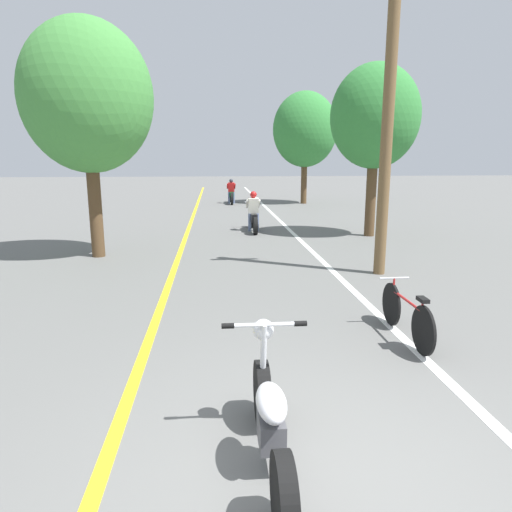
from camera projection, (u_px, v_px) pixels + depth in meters
name	position (u px, v px, depth m)	size (l,w,h in m)	color
ground_plane	(319.00, 486.00, 3.49)	(120.00, 120.00, 0.00)	#60605E
lane_stripe_center	(187.00, 233.00, 15.25)	(0.14, 48.00, 0.01)	yellow
lane_stripe_edge	(291.00, 231.00, 15.56)	(0.14, 48.00, 0.01)	white
utility_pole	(388.00, 117.00, 9.23)	(1.10, 0.24, 6.37)	brown
roadside_tree_right_near	(375.00, 117.00, 13.96)	(2.75, 2.48, 5.29)	#513A23
roadside_tree_right_far	(305.00, 130.00, 24.35)	(3.44, 3.10, 5.93)	#513A23
roadside_tree_left	(87.00, 98.00, 10.84)	(3.11, 2.80, 5.68)	#513A23
motorcycle_foreground	(270.00, 421.00, 3.64)	(0.75, 1.98, 1.07)	black
motorcycle_rider_lead	(253.00, 216.00, 15.59)	(0.50, 2.12, 1.36)	black
motorcycle_rider_far	(231.00, 194.00, 25.07)	(0.50, 2.14, 1.34)	black
bicycle_parked	(406.00, 314.00, 6.28)	(0.44, 1.71, 0.75)	black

